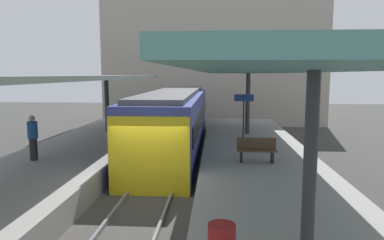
# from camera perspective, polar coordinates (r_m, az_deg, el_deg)

# --- Properties ---
(ground_plane) EXTENTS (80.00, 80.00, 0.00)m
(ground_plane) POSITION_cam_1_polar(r_m,az_deg,el_deg) (12.03, -6.72, -12.73)
(ground_plane) COLOR #383835
(platform_left) EXTENTS (4.40, 28.00, 1.00)m
(platform_left) POSITION_cam_1_polar(r_m,az_deg,el_deg) (13.10, -23.55, -9.32)
(platform_left) COLOR gray
(platform_left) RESTS_ON ground_plane
(platform_right) EXTENTS (4.40, 28.00, 1.00)m
(platform_right) POSITION_cam_1_polar(r_m,az_deg,el_deg) (11.79, 12.06, -10.70)
(platform_right) COLOR gray
(platform_right) RESTS_ON ground_plane
(track_ballast) EXTENTS (3.20, 28.00, 0.20)m
(track_ballast) POSITION_cam_1_polar(r_m,az_deg,el_deg) (11.99, -6.73, -12.29)
(track_ballast) COLOR #423F3D
(track_ballast) RESTS_ON ground_plane
(rail_near_side) EXTENTS (0.08, 28.00, 0.14)m
(rail_near_side) POSITION_cam_1_polar(r_m,az_deg,el_deg) (12.09, -10.16, -11.34)
(rail_near_side) COLOR slate
(rail_near_side) RESTS_ON track_ballast
(rail_far_side) EXTENTS (0.08, 28.00, 0.14)m
(rail_far_side) POSITION_cam_1_polar(r_m,az_deg,el_deg) (11.83, -3.24, -11.66)
(rail_far_side) COLOR slate
(rail_far_side) RESTS_ON track_ballast
(commuter_train) EXTENTS (2.78, 14.15, 3.10)m
(commuter_train) POSITION_cam_1_polar(r_m,az_deg,el_deg) (18.28, -2.81, -0.19)
(commuter_train) COLOR #38428C
(commuter_train) RESTS_ON track_ballast
(canopy_left) EXTENTS (4.18, 21.00, 3.08)m
(canopy_left) POSITION_cam_1_polar(r_m,az_deg,el_deg) (13.84, -21.61, 6.18)
(canopy_left) COLOR #333335
(canopy_left) RESTS_ON platform_left
(canopy_right) EXTENTS (4.18, 21.00, 3.35)m
(canopy_right) POSITION_cam_1_polar(r_m,az_deg,el_deg) (12.60, 11.62, 7.71)
(canopy_right) COLOR #333335
(canopy_right) RESTS_ON platform_right
(platform_bench) EXTENTS (1.40, 0.41, 0.86)m
(platform_bench) POSITION_cam_1_polar(r_m,az_deg,el_deg) (12.92, 10.36, -4.64)
(platform_bench) COLOR black
(platform_bench) RESTS_ON platform_right
(platform_sign) EXTENTS (0.90, 0.08, 2.21)m
(platform_sign) POSITION_cam_1_polar(r_m,az_deg,el_deg) (16.62, 8.34, 2.10)
(platform_sign) COLOR #262628
(platform_sign) RESTS_ON platform_right
(passenger_near_bench) EXTENTS (0.36, 0.36, 1.65)m
(passenger_near_bench) POSITION_cam_1_polar(r_m,az_deg,el_deg) (14.15, -24.26, -2.52)
(passenger_near_bench) COLOR #232328
(passenger_near_bench) RESTS_ON platform_left
(station_building_backdrop) EXTENTS (18.00, 6.00, 11.00)m
(station_building_backdrop) POSITION_cam_1_polar(r_m,az_deg,el_deg) (31.13, 3.53, 9.86)
(station_building_backdrop) COLOR #A89E8E
(station_building_backdrop) RESTS_ON ground_plane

